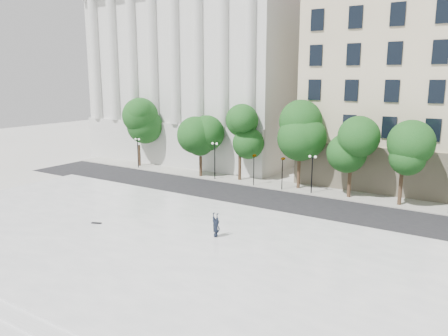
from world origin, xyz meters
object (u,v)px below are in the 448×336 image
(person_lying, at_px, (216,234))
(skateboard, at_px, (96,223))
(traffic_light_east, at_px, (283,157))
(traffic_light_west, at_px, (254,154))

(person_lying, relative_size, skateboard, 2.22)
(traffic_light_east, height_order, person_lying, traffic_light_east)
(traffic_light_east, height_order, skateboard, traffic_light_east)
(traffic_light_west, xyz_separation_m, person_lying, (5.96, -16.55, -2.96))
(person_lying, xyz_separation_m, skateboard, (-9.81, -2.69, -0.21))
(traffic_light_east, bearing_deg, person_lying, -81.50)
(person_lying, bearing_deg, traffic_light_west, 114.16)
(traffic_light_east, bearing_deg, skateboard, -110.88)
(traffic_light_west, height_order, skateboard, traffic_light_west)
(traffic_light_west, xyz_separation_m, traffic_light_east, (3.48, 0.00, 0.02))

